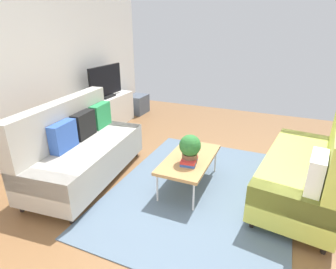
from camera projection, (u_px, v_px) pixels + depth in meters
ground_plane at (195, 188)px, 3.64m from camera, size 7.68×7.68×0.00m
wall_far at (23, 66)px, 4.13m from camera, size 6.40×0.12×2.90m
area_rug at (202, 190)px, 3.57m from camera, size 2.90×2.20×0.01m
couch_beige at (82, 149)px, 3.71m from camera, size 1.98×1.03×1.10m
couch_green at (310, 168)px, 3.24m from camera, size 2.00×1.09×1.10m
coffee_table at (190, 159)px, 3.55m from camera, size 1.10×0.56×0.42m
tv_console at (108, 112)px, 5.74m from camera, size 1.40×0.44×0.64m
tv at (106, 82)px, 5.49m from camera, size 1.00×0.20×0.64m
storage_trunk at (138, 104)px, 6.67m from camera, size 0.52×0.40×0.44m
potted_plant at (190, 148)px, 3.34m from camera, size 0.27×0.27×0.37m
table_book_0 at (189, 162)px, 3.38m from camera, size 0.26×0.21×0.03m
table_book_1 at (189, 160)px, 3.36m from camera, size 0.26×0.21×0.03m
vase_0 at (85, 99)px, 5.11m from camera, size 0.09×0.09×0.19m
bottle_0 at (94, 98)px, 5.21m from camera, size 0.05×0.05×0.18m
bottle_1 at (98, 96)px, 5.29m from camera, size 0.05×0.05×0.21m
bottle_2 at (101, 95)px, 5.37m from camera, size 0.04×0.04×0.21m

